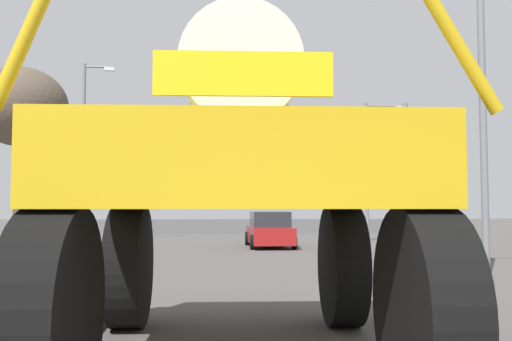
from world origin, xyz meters
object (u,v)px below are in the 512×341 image
(sedan_ahead, at_px, (270,230))
(bare_tree_left, at_px, (20,108))
(streetlight_far_left, at_px, (85,144))
(traffic_signal_near_right, at_px, (404,153))
(traffic_signal_near_left, at_px, (35,176))
(oversize_sprayer, at_px, (239,188))
(streetlight_far_right, at_px, (370,162))
(streetlight_near_right, at_px, (489,113))

(sedan_ahead, relative_size, bare_tree_left, 0.59)
(sedan_ahead, xyz_separation_m, streetlight_far_left, (-8.66, 4.21, 4.11))
(traffic_signal_near_right, bearing_deg, sedan_ahead, 97.16)
(streetlight_far_left, bearing_deg, traffic_signal_near_left, -81.98)
(oversize_sprayer, distance_m, traffic_signal_near_right, 7.01)
(streetlight_far_right, distance_m, bare_tree_left, 16.99)
(sedan_ahead, relative_size, streetlight_near_right, 0.57)
(traffic_signal_near_left, distance_m, traffic_signal_near_right, 7.90)
(sedan_ahead, bearing_deg, traffic_signal_near_right, -173.16)
(streetlight_near_right, distance_m, streetlight_far_left, 20.07)
(streetlight_far_right, bearing_deg, bare_tree_left, -156.19)
(sedan_ahead, height_order, traffic_signal_near_right, traffic_signal_near_right)
(sedan_ahead, relative_size, streetlight_far_left, 0.47)
(oversize_sprayer, relative_size, streetlight_far_left, 0.63)
(sedan_ahead, height_order, streetlight_near_right, streetlight_near_right)
(traffic_signal_near_right, relative_size, streetlight_near_right, 0.55)
(sedan_ahead, distance_m, streetlight_far_left, 10.47)
(bare_tree_left, bearing_deg, traffic_signal_near_left, -71.17)
(bare_tree_left, bearing_deg, traffic_signal_near_right, -41.85)
(sedan_ahead, height_order, traffic_signal_near_left, traffic_signal_near_left)
(traffic_signal_near_left, distance_m, streetlight_far_left, 17.10)
(oversize_sprayer, bearing_deg, streetlight_far_left, 18.02)
(streetlight_near_right, xyz_separation_m, streetlight_far_right, (1.42, 15.51, -0.06))
(bare_tree_left, bearing_deg, sedan_ahead, 13.87)
(traffic_signal_near_left, bearing_deg, traffic_signal_near_right, -0.08)
(streetlight_far_left, bearing_deg, streetlight_far_right, 0.85)
(streetlight_near_right, distance_m, bare_tree_left, 16.59)
(streetlight_near_right, height_order, streetlight_far_right, streetlight_near_right)
(oversize_sprayer, bearing_deg, sedan_ahead, -5.02)
(oversize_sprayer, xyz_separation_m, bare_tree_left, (-7.37, 15.86, 3.49))
(oversize_sprayer, distance_m, streetlight_far_left, 23.51)
(traffic_signal_near_right, relative_size, streetlight_far_right, 0.56)
(traffic_signal_near_left, height_order, streetlight_far_right, streetlight_far_right)
(traffic_signal_near_left, bearing_deg, streetlight_far_right, 54.67)
(traffic_signal_near_right, bearing_deg, bare_tree_left, 138.15)
(traffic_signal_near_left, bearing_deg, streetlight_far_left, 98.02)
(oversize_sprayer, relative_size, traffic_signal_near_right, 1.39)
(oversize_sprayer, height_order, traffic_signal_near_right, oversize_sprayer)
(bare_tree_left, bearing_deg, streetlight_near_right, -31.64)
(traffic_signal_near_right, relative_size, bare_tree_left, 0.57)
(traffic_signal_near_left, bearing_deg, streetlight_near_right, 7.87)
(streetlight_far_right, bearing_deg, traffic_signal_near_left, -125.33)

